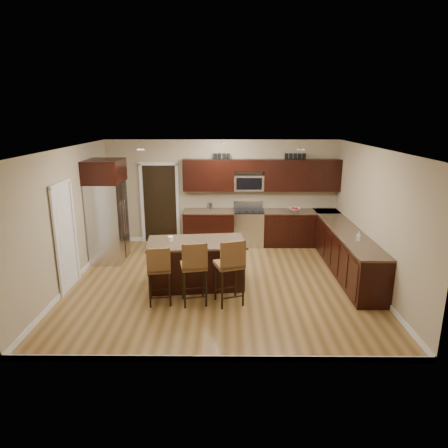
{
  "coord_description": "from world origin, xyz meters",
  "views": [
    {
      "loc": [
        0.12,
        -7.56,
        3.3
      ],
      "look_at": [
        0.06,
        0.4,
        1.12
      ],
      "focal_mm": 32.0,
      "sensor_mm": 36.0,
      "label": 1
    }
  ],
  "objects_px": {
    "stool_mid": "(194,266)",
    "refrigerator": "(107,210)",
    "range": "(248,227)",
    "stool_left": "(159,269)",
    "island": "(197,265)",
    "stool_right": "(230,265)"
  },
  "relations": [
    {
      "from": "stool_left",
      "to": "refrigerator",
      "type": "relative_size",
      "value": 0.47
    },
    {
      "from": "range",
      "to": "stool_mid",
      "type": "height_order",
      "value": "stool_mid"
    },
    {
      "from": "range",
      "to": "stool_left",
      "type": "height_order",
      "value": "range"
    },
    {
      "from": "stool_mid",
      "to": "refrigerator",
      "type": "height_order",
      "value": "refrigerator"
    },
    {
      "from": "island",
      "to": "refrigerator",
      "type": "bearing_deg",
      "value": 139.97
    },
    {
      "from": "stool_left",
      "to": "stool_right",
      "type": "relative_size",
      "value": 0.89
    },
    {
      "from": "island",
      "to": "refrigerator",
      "type": "xyz_separation_m",
      "value": [
        -2.14,
        1.44,
        0.77
      ]
    },
    {
      "from": "stool_left",
      "to": "refrigerator",
      "type": "xyz_separation_m",
      "value": [
        -1.54,
        2.29,
        0.52
      ]
    },
    {
      "from": "range",
      "to": "stool_left",
      "type": "distance_m",
      "value": 3.87
    },
    {
      "from": "range",
      "to": "refrigerator",
      "type": "distance_m",
      "value": 3.57
    },
    {
      "from": "range",
      "to": "stool_right",
      "type": "relative_size",
      "value": 0.9
    },
    {
      "from": "range",
      "to": "stool_left",
      "type": "bearing_deg",
      "value": -117.03
    },
    {
      "from": "island",
      "to": "refrigerator",
      "type": "height_order",
      "value": "refrigerator"
    },
    {
      "from": "stool_mid",
      "to": "stool_right",
      "type": "bearing_deg",
      "value": -11.54
    },
    {
      "from": "stool_mid",
      "to": "range",
      "type": "bearing_deg",
      "value": 60.2
    },
    {
      "from": "stool_left",
      "to": "island",
      "type": "bearing_deg",
      "value": 45.91
    },
    {
      "from": "refrigerator",
      "to": "range",
      "type": "bearing_deg",
      "value": 19.3
    },
    {
      "from": "range",
      "to": "stool_right",
      "type": "bearing_deg",
      "value": -98.2
    },
    {
      "from": "stool_right",
      "to": "refrigerator",
      "type": "distance_m",
      "value": 3.65
    },
    {
      "from": "stool_mid",
      "to": "refrigerator",
      "type": "bearing_deg",
      "value": 121.83
    },
    {
      "from": "range",
      "to": "refrigerator",
      "type": "xyz_separation_m",
      "value": [
        -3.3,
        -1.16,
        0.73
      ]
    },
    {
      "from": "refrigerator",
      "to": "island",
      "type": "bearing_deg",
      "value": -33.9
    }
  ]
}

